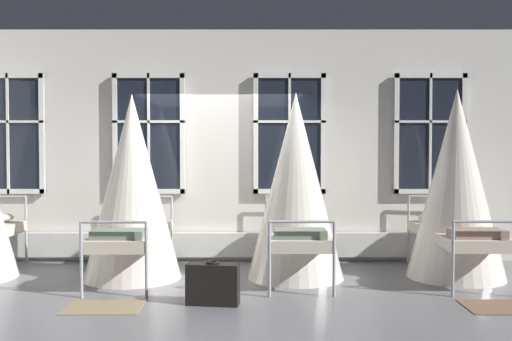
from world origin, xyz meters
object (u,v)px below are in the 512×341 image
cot_second (133,190)px  suitcase_dark (213,284)px  cot_third (296,188)px  cot_fourth (456,187)px

cot_second → suitcase_dark: (1.14, -1.26, -0.93)m
cot_second → cot_third: size_ratio=0.99×
cot_fourth → suitcase_dark: cot_fourth is taller
cot_second → cot_third: (2.11, 0.03, 0.01)m
cot_second → cot_third: cot_third is taller
cot_second → suitcase_dark: cot_second is taller
cot_second → suitcase_dark: 1.93m
suitcase_dark → cot_second: bearing=139.7°
cot_second → cot_fourth: cot_fourth is taller
cot_second → cot_fourth: size_ratio=0.97×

